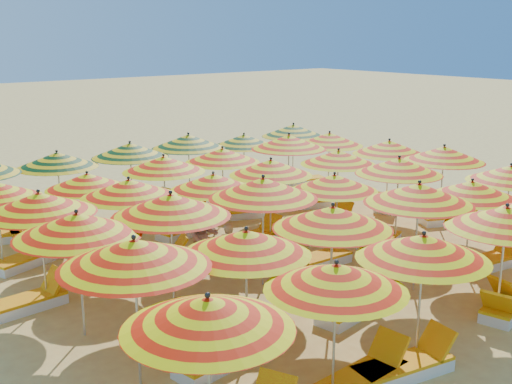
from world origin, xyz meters
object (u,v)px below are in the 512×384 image
Objects in this scene: umbrella_10 at (472,190)px; lounger_20 at (301,203)px; lounger_14 at (252,238)px; lounger_16 at (391,204)px; umbrella_31 at (57,160)px; lounger_2 at (405,367)px; umbrella_32 at (130,150)px; umbrella_14 at (263,188)px; lounger_11 at (451,218)px; lounger_17 at (29,258)px; umbrella_9 at (419,194)px; lounger_24 at (180,207)px; lounger_12 at (24,303)px; lounger_21 at (1,236)px; umbrella_25 at (87,181)px; beachgoer_a at (228,250)px; umbrella_35 at (293,130)px; lounger_18 at (187,229)px; lounger_23 at (149,210)px; umbrella_11 at (510,174)px; beachgoer_b at (203,236)px; umbrella_22 at (338,157)px; lounger_7 at (353,307)px; umbrella_16 at (399,166)px; lounger_22 at (43,232)px; umbrella_8 at (333,218)px; umbrella_2 at (423,247)px; lounger_15 at (329,225)px; umbrella_6 at (134,253)px; lounger_1 at (362,379)px; umbrella_12 at (77,225)px; umbrella_13 at (171,205)px; umbrella_28 at (289,142)px; lounger_26 at (300,181)px; lounger_9 at (316,260)px; umbrella_29 at (329,139)px; umbrella_3 at (506,218)px; umbrella_33 at (188,141)px; umbrella_27 at (222,155)px; lounger_13 at (152,260)px; lounger_3 at (507,306)px; umbrella_7 at (246,242)px; lounger_19 at (237,213)px; umbrella_15 at (334,183)px; lounger_10 at (379,243)px; umbrella_34 at (244,141)px; umbrella_26 at (164,164)px; umbrella_0 at (208,314)px.

lounger_20 is (0.74, 6.39, -1.77)m from umbrella_10.
lounger_16 is at bearing -2.37° from lounger_14.
lounger_2 is (1.31, -10.71, -1.87)m from umbrella_31.
umbrella_14 is at bearing -91.60° from umbrella_32.
lounger_11 and lounger_17 have the same top height.
umbrella_9 is 8.55m from lounger_24.
lounger_12 is 0.98× the size of lounger_21.
umbrella_25 is 1.69× the size of beachgoer_a.
lounger_17 is 5.47m from lounger_24.
umbrella_35 reaches higher than lounger_18.
umbrella_11 is at bearing -67.22° from lounger_23.
lounger_12 is 1.19× the size of beachgoer_b.
umbrella_22 reaches higher than lounger_7.
umbrella_22 is at bearing 89.63° from umbrella_16.
lounger_7 is 1.00× the size of lounger_22.
umbrella_8 is 1.44× the size of lounger_14.
umbrella_2 is 0.81× the size of umbrella_31.
lounger_16 is 10.79m from lounger_17.
lounger_15 is (8.46, 0.03, 0.00)m from lounger_12.
lounger_20 is (8.97, 6.09, -2.00)m from umbrella_6.
lounger_1 is 0.99× the size of lounger_12.
lounger_22 is at bearing 76.03° from umbrella_12.
umbrella_13 is 1.21× the size of umbrella_28.
lounger_2 and lounger_26 have the same top height.
lounger_20 is at bearing -127.27° from lounger_9.
umbrella_8 is 9.08m from umbrella_29.
umbrella_3 is at bearing -108.56° from umbrella_22.
umbrella_33 is (1.99, 0.03, 0.04)m from umbrella_32.
umbrella_10 is 1.08× the size of umbrella_22.
umbrella_27 is 9.40m from lounger_1.
umbrella_28 is at bearing 61.62° from umbrella_2.
umbrella_14 is 1.40× the size of umbrella_25.
umbrella_11 is 8.40m from lounger_18.
lounger_2 is 6.91m from lounger_13.
umbrella_7 is at bearing -33.21° from lounger_3.
lounger_1 and lounger_19 have the same top height.
umbrella_15 is at bearing -89.27° from lounger_24.
umbrella_28 is 6.70m from umbrella_31.
umbrella_8 is at bearing 124.14° from lounger_21.
umbrella_6 is 3.99m from lounger_1.
umbrella_28 is at bearing -118.59° from lounger_10.
umbrella_10 is at bearing 24.30° from umbrella_2.
umbrella_16 is (8.46, -0.15, -0.02)m from umbrella_12.
umbrella_34 reaches higher than lounger_9.
lounger_16 is (-0.09, 2.11, 0.00)m from lounger_11.
umbrella_35 is at bearing 36.19° from lounger_14.
umbrella_26 reaches higher than umbrella_22.
umbrella_0 is at bearing -154.58° from lounger_15.
umbrella_29 reaches higher than lounger_16.
umbrella_7 is at bearing -151.72° from umbrella_15.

